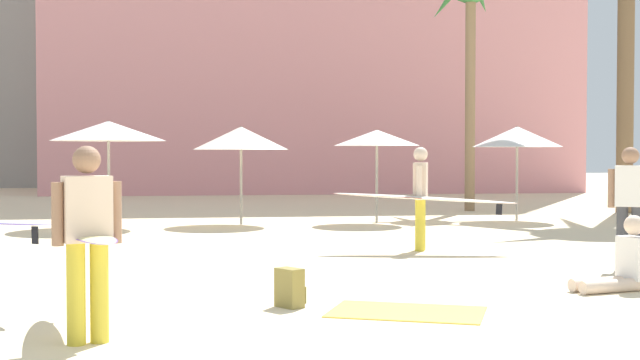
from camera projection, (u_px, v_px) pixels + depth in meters
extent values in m
cylinder|color=brown|center=(626.00, 32.00, 23.71)|extent=(0.45, 0.45, 9.90)
cylinder|color=#896B4C|center=(470.00, 94.00, 24.51)|extent=(0.29, 0.29, 6.60)
cylinder|color=gray|center=(241.00, 176.00, 19.91)|extent=(0.06, 0.06, 2.25)
cone|color=beige|center=(241.00, 138.00, 19.89)|extent=(2.19, 2.19, 0.53)
cylinder|color=gray|center=(517.00, 174.00, 21.10)|extent=(0.06, 0.06, 2.29)
cone|color=white|center=(517.00, 137.00, 21.07)|extent=(2.17, 2.17, 0.50)
cylinder|color=gray|center=(377.00, 177.00, 20.32)|extent=(0.06, 0.06, 2.19)
cone|color=white|center=(377.00, 138.00, 20.29)|extent=(2.01, 2.01, 0.37)
cylinder|color=gray|center=(109.00, 174.00, 19.13)|extent=(0.06, 0.06, 2.35)
cone|color=white|center=(108.00, 131.00, 19.10)|extent=(2.52, 2.52, 0.44)
cube|color=#F4CC4C|center=(407.00, 312.00, 8.96)|extent=(1.83, 1.52, 0.01)
cube|color=olive|center=(289.00, 288.00, 9.26)|extent=(0.32, 0.35, 0.42)
cube|color=brown|center=(298.00, 294.00, 9.35)|extent=(0.17, 0.21, 0.18)
cylinder|color=gold|center=(99.00, 292.00, 7.54)|extent=(0.21, 0.21, 0.88)
cylinder|color=gold|center=(76.00, 294.00, 7.45)|extent=(0.21, 0.21, 0.88)
cube|color=beige|center=(87.00, 209.00, 7.47)|extent=(0.45, 0.34, 0.57)
sphere|color=#936B51|center=(87.00, 160.00, 7.46)|extent=(0.31, 0.31, 0.24)
cylinder|color=#936B51|center=(116.00, 212.00, 7.59)|extent=(0.13, 0.13, 0.54)
cylinder|color=#936B51|center=(57.00, 214.00, 7.36)|extent=(0.13, 0.13, 0.54)
ellipsoid|color=beige|center=(92.00, 237.00, 7.78)|extent=(0.87, 2.68, 0.18)
ellipsoid|color=#5936A4|center=(92.00, 237.00, 7.78)|extent=(0.89, 2.70, 0.15)
cube|color=black|center=(83.00, 244.00, 8.78)|extent=(0.04, 0.11, 0.18)
cylinder|color=beige|center=(611.00, 286.00, 10.23)|extent=(0.84, 0.35, 0.16)
cylinder|color=beige|center=(600.00, 284.00, 10.41)|extent=(0.84, 0.35, 0.16)
cube|color=white|center=(634.00, 258.00, 10.46)|extent=(0.31, 0.44, 0.52)
sphere|color=beige|center=(634.00, 225.00, 10.45)|extent=(0.29, 0.29, 0.24)
cylinder|color=gold|center=(420.00, 225.00, 14.55)|extent=(0.20, 0.20, 0.89)
cylinder|color=gold|center=(421.00, 224.00, 14.74)|extent=(0.20, 0.20, 0.89)
cube|color=beige|center=(420.00, 180.00, 14.62)|extent=(0.34, 0.45, 0.60)
sphere|color=beige|center=(421.00, 154.00, 14.61)|extent=(0.31, 0.31, 0.24)
cylinder|color=beige|center=(419.00, 183.00, 14.38)|extent=(0.13, 0.13, 0.57)
cylinder|color=beige|center=(422.00, 182.00, 14.87)|extent=(0.13, 0.13, 0.57)
ellipsoid|color=white|center=(425.00, 198.00, 14.33)|extent=(3.05, 0.92, 0.21)
ellipsoid|color=#B94434|center=(425.00, 198.00, 14.33)|extent=(3.06, 0.95, 0.18)
cube|color=black|center=(499.00, 209.00, 14.26)|extent=(0.11, 0.04, 0.18)
cube|color=black|center=(35.00, 235.00, 8.78)|extent=(0.08, 0.09, 0.18)
cylinder|color=#3D3D42|center=(637.00, 238.00, 12.20)|extent=(0.22, 0.22, 0.89)
cylinder|color=#3D3D42|center=(622.00, 238.00, 12.28)|extent=(0.22, 0.22, 0.89)
cube|color=white|center=(630.00, 186.00, 12.22)|extent=(0.46, 0.39, 0.58)
sphere|color=#936B51|center=(630.00, 156.00, 12.20)|extent=(0.33, 0.33, 0.24)
cylinder|color=#936B51|center=(611.00, 188.00, 12.31)|extent=(0.14, 0.14, 0.55)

